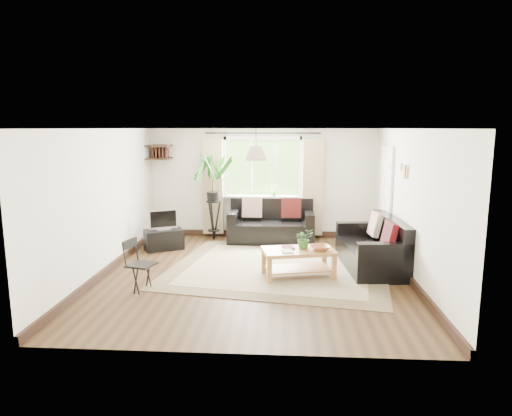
# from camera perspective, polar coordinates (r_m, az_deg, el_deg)

# --- Properties ---
(floor) EXTENTS (5.50, 5.50, 0.00)m
(floor) POSITION_cam_1_polar(r_m,az_deg,el_deg) (7.71, -0.19, -8.22)
(floor) COLOR black
(floor) RESTS_ON ground
(ceiling) EXTENTS (5.50, 5.50, 0.00)m
(ceiling) POSITION_cam_1_polar(r_m,az_deg,el_deg) (7.33, -0.20, 9.90)
(ceiling) COLOR white
(ceiling) RESTS_ON floor
(wall_back) EXTENTS (5.00, 0.02, 2.40)m
(wall_back) POSITION_cam_1_polar(r_m,az_deg,el_deg) (10.15, 0.85, 3.13)
(wall_back) COLOR white
(wall_back) RESTS_ON floor
(wall_front) EXTENTS (5.00, 0.02, 2.40)m
(wall_front) POSITION_cam_1_polar(r_m,az_deg,el_deg) (4.74, -2.44, -4.81)
(wall_front) COLOR white
(wall_front) RESTS_ON floor
(wall_left) EXTENTS (0.02, 5.50, 2.40)m
(wall_left) POSITION_cam_1_polar(r_m,az_deg,el_deg) (7.99, -18.38, 0.76)
(wall_left) COLOR white
(wall_left) RESTS_ON floor
(wall_right) EXTENTS (0.02, 5.50, 2.40)m
(wall_right) POSITION_cam_1_polar(r_m,az_deg,el_deg) (7.68, 18.76, 0.38)
(wall_right) COLOR white
(wall_right) RESTS_ON floor
(rug) EXTENTS (4.12, 3.69, 0.02)m
(rug) POSITION_cam_1_polar(r_m,az_deg,el_deg) (7.99, 2.77, -7.52)
(rug) COLOR beige
(rug) RESTS_ON floor
(window) EXTENTS (2.50, 0.16, 2.16)m
(window) POSITION_cam_1_polar(r_m,az_deg,el_deg) (10.07, 0.84, 5.08)
(window) COLOR white
(window) RESTS_ON wall_back
(door) EXTENTS (0.06, 0.96, 2.06)m
(door) POSITION_cam_1_polar(r_m,az_deg,el_deg) (9.33, 15.85, 0.91)
(door) COLOR silver
(door) RESTS_ON wall_right
(corner_shelf) EXTENTS (0.50, 0.50, 0.34)m
(corner_shelf) POSITION_cam_1_polar(r_m,az_deg,el_deg) (10.20, -12.03, 6.85)
(corner_shelf) COLOR black
(corner_shelf) RESTS_ON wall_back
(pendant_lamp) EXTENTS (0.36, 0.36, 0.54)m
(pendant_lamp) POSITION_cam_1_polar(r_m,az_deg,el_deg) (7.74, 0.00, 7.31)
(pendant_lamp) COLOR beige
(pendant_lamp) RESTS_ON ceiling
(wall_sconce) EXTENTS (0.12, 0.12, 0.28)m
(wall_sconce) POSITION_cam_1_polar(r_m,az_deg,el_deg) (7.88, 17.93, 4.62)
(wall_sconce) COLOR beige
(wall_sconce) RESTS_ON wall_right
(sofa_back) EXTENTS (1.81, 0.92, 0.85)m
(sofa_back) POSITION_cam_1_polar(r_m,az_deg,el_deg) (9.76, 1.91, -1.76)
(sofa_back) COLOR black
(sofa_back) RESTS_ON floor
(sofa_right) EXTENTS (1.85, 1.03, 0.84)m
(sofa_right) POSITION_cam_1_polar(r_m,az_deg,el_deg) (8.16, 14.19, -4.45)
(sofa_right) COLOR black
(sofa_right) RESTS_ON floor
(coffee_table) EXTENTS (1.25, 0.86, 0.47)m
(coffee_table) POSITION_cam_1_polar(r_m,az_deg,el_deg) (7.52, 5.29, -6.89)
(coffee_table) COLOR brown
(coffee_table) RESTS_ON floor
(table_plant) EXTENTS (0.37, 0.35, 0.33)m
(table_plant) POSITION_cam_1_polar(r_m,az_deg,el_deg) (7.48, 6.02, -3.80)
(table_plant) COLOR #315F26
(table_plant) RESTS_ON coffee_table
(bowl) EXTENTS (0.39, 0.39, 0.08)m
(bowl) POSITION_cam_1_polar(r_m,az_deg,el_deg) (7.43, 8.02, -4.95)
(bowl) COLOR #A06037
(bowl) RESTS_ON coffee_table
(book_a) EXTENTS (0.22, 0.27, 0.02)m
(book_a) POSITION_cam_1_polar(r_m,az_deg,el_deg) (7.29, 3.28, -5.41)
(book_a) COLOR white
(book_a) RESTS_ON coffee_table
(book_b) EXTENTS (0.22, 0.27, 0.02)m
(book_b) POSITION_cam_1_polar(r_m,az_deg,el_deg) (7.52, 3.39, -4.91)
(book_b) COLOR brown
(book_b) RESTS_ON coffee_table
(tv_stand) EXTENTS (0.85, 0.71, 0.40)m
(tv_stand) POSITION_cam_1_polar(r_m,az_deg,el_deg) (9.36, -11.44, -3.87)
(tv_stand) COLOR black
(tv_stand) RESTS_ON floor
(tv) EXTENTS (0.59, 0.43, 0.44)m
(tv) POSITION_cam_1_polar(r_m,az_deg,el_deg) (9.27, -11.53, -1.36)
(tv) COLOR #A5A5AA
(tv) RESTS_ON tv_stand
(palm_stand) EXTENTS (0.87, 0.87, 1.85)m
(palm_stand) POSITION_cam_1_polar(r_m,az_deg,el_deg) (9.87, -5.36, 1.30)
(palm_stand) COLOR black
(palm_stand) RESTS_ON floor
(folding_chair) EXTENTS (0.50, 0.50, 0.78)m
(folding_chair) POSITION_cam_1_polar(r_m,az_deg,el_deg) (7.05, -14.10, -6.99)
(folding_chair) COLOR black
(folding_chair) RESTS_ON floor
(sill_plant) EXTENTS (0.14, 0.10, 0.27)m
(sill_plant) POSITION_cam_1_polar(r_m,az_deg,el_deg) (10.03, 2.24, 2.27)
(sill_plant) COLOR #2D6023
(sill_plant) RESTS_ON window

